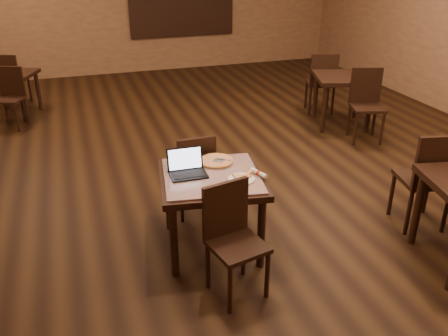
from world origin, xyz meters
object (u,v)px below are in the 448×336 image
object	(u,v)px
chair_main_far	(194,171)
other_table_b	(10,80)
other_table_a_chair_far	(322,80)
laptop	(187,167)
other_table_b_chair_far	(11,77)
tiled_table	(212,185)
other_table_c_chair_far	(429,176)
other_table_a_chair_near	(366,100)
other_table_b_chair_near	(10,94)
chair_main_near	(232,233)
pizza_pan	(216,162)
other_table_a	(343,84)

from	to	relation	value
chair_main_far	other_table_b	xyz separation A→B (m)	(-2.03, 4.09, 0.08)
other_table_a_chair_far	chair_main_far	bearing A→B (deg)	59.17
laptop	other_table_b_chair_far	xyz separation A→B (m)	(-1.86, 5.16, -0.30)
tiled_table	other_table_b	world-z (taller)	tiled_table
tiled_table	other_table_c_chair_far	distance (m)	2.13
other_table_a_chair_near	other_table_b_chair_near	bearing A→B (deg)	173.60
other_table_b	other_table_b_chair_near	size ratio (longest dim) A/B	1.07
chair_main_near	other_table_b	bearing A→B (deg)	98.06
chair_main_far	other_table_c_chair_far	bearing A→B (deg)	153.19
other_table_b_chair_near	other_table_b_chair_far	size ratio (longest dim) A/B	1.00
pizza_pan	other_table_a_chair_near	bearing A→B (deg)	31.61
pizza_pan	other_table_a_chair_far	bearing A→B (deg)	46.79
pizza_pan	chair_main_far	bearing A→B (deg)	107.15
other_table_c_chair_far	other_table_a_chair_far	bearing A→B (deg)	-90.33
chair_main_near	other_table_a	distance (m)	4.34
other_table_a	other_table_b_chair_near	xyz separation A→B (m)	(-4.91, 1.59, -0.14)
laptop	other_table_b	distance (m)	4.97
chair_main_far	other_table_b_chair_near	xyz separation A→B (m)	(-2.00, 3.55, 0.01)
chair_main_far	other_table_a	size ratio (longest dim) A/B	0.86
tiled_table	other_table_a_chair_near	distance (m)	3.54
tiled_table	other_table_a	world-z (taller)	other_table_a
tiled_table	other_table_b_chair_far	distance (m)	5.65
other_table_b_chair_far	other_table_c_chair_far	size ratio (longest dim) A/B	0.88
tiled_table	other_table_a_chair_far	size ratio (longest dim) A/B	1.02
other_table_a_chair_near	laptop	bearing A→B (deg)	-131.66
other_table_b_chair_near	other_table_a_chair_far	bearing A→B (deg)	10.76
other_table_b_chair_near	pizza_pan	bearing A→B (deg)	-39.49
pizza_pan	other_table_a_chair_near	world-z (taller)	other_table_a_chair_near
chair_main_near	pizza_pan	distance (m)	0.90
other_table_a_chair_near	other_table_a_chair_far	world-z (taller)	same
other_table_a	other_table_a_chair_far	size ratio (longest dim) A/B	1.03
other_table_a	other_table_c_chair_far	xyz separation A→B (m)	(-0.81, -2.93, -0.07)
pizza_pan	other_table_a_chair_near	xyz separation A→B (m)	(2.82, 1.74, -0.19)
chair_main_near	other_table_c_chair_far	world-z (taller)	other_table_c_chair_far
other_table_a	other_table_a_chair_near	size ratio (longest dim) A/B	1.03
tiled_table	pizza_pan	bearing A→B (deg)	72.28
other_table_a	other_table_a_chair_far	xyz separation A→B (m)	(-0.03, 0.60, -0.08)
laptop	other_table_a_chair_near	distance (m)	3.66
other_table_a_chair_near	other_table_b	xyz separation A→B (m)	(-4.97, 2.74, 0.01)
pizza_pan	other_table_a	distance (m)	3.64
tiled_table	other_table_b_chair_near	world-z (taller)	other_table_b_chair_near
other_table_a_chair_near	other_table_b_chair_far	distance (m)	5.98
laptop	other_table_a_chair_near	bearing A→B (deg)	32.40
other_table_c_chair_far	tiled_table	bearing A→B (deg)	2.73
other_table_a	other_table_b	world-z (taller)	other_table_a
chair_main_near	other_table_b_chair_far	world-z (taller)	chair_main_near
other_table_a_chair_far	other_table_b	bearing A→B (deg)	0.24
chair_main_far	other_table_b_chair_near	bearing A→B (deg)	-62.58
chair_main_near	laptop	xyz separation A→B (m)	(-0.18, 0.72, 0.29)
chair_main_far	other_table_b	distance (m)	4.57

